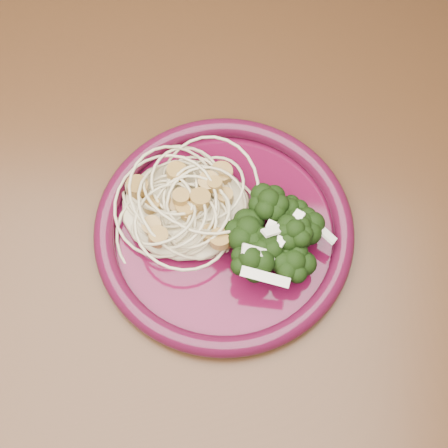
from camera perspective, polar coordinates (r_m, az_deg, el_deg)
The scene contains 6 objects.
dining_table at distance 0.64m, azimuth 3.99°, elevation -11.39°, with size 1.20×0.80×0.75m.
dinner_plate at distance 0.57m, azimuth 0.00°, elevation -0.48°, with size 0.31×0.31×0.02m.
spaghetti_pile at distance 0.57m, azimuth -3.49°, elevation 1.80°, with size 0.12×0.11×0.03m, color #CBBC8C.
scallop_cluster at distance 0.54m, azimuth -3.67°, elevation 3.26°, with size 0.10×0.10×0.03m, color #AA823E, non-canonical shape.
broccoli_pile at distance 0.54m, azimuth 4.49°, elevation -2.00°, with size 0.08×0.13×0.05m, color black.
onion_garnish at distance 0.51m, azimuth 4.72°, elevation -0.72°, with size 0.06×0.09×0.05m, color white, non-canonical shape.
Camera 1 is at (-0.03, -0.16, 1.28)m, focal length 50.00 mm.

